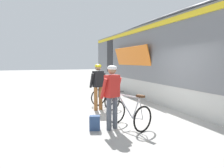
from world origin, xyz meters
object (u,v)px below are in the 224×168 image
(backpack_on_platform, at_px, (95,123))
(train_car, at_px, (196,59))
(cyclist_near_in_dark, at_px, (98,83))
(bicycle_far_silver, at_px, (129,114))
(water_bottle_near_the_bikes, at_px, (114,108))
(cyclist_far_in_red, at_px, (112,91))
(bicycle_near_black, at_px, (105,98))

(backpack_on_platform, bearing_deg, train_car, 39.31)
(cyclist_near_in_dark, bearing_deg, bicycle_far_silver, -84.91)
(backpack_on_platform, distance_m, water_bottle_near_the_bikes, 2.24)
(train_car, height_order, bicycle_far_silver, train_car)
(bicycle_far_silver, height_order, backpack_on_platform, bicycle_far_silver)
(bicycle_far_silver, bearing_deg, cyclist_far_in_red, 173.93)
(train_car, relative_size, cyclist_far_in_red, 11.02)
(cyclist_far_in_red, bearing_deg, bicycle_near_black, 75.92)
(cyclist_near_in_dark, height_order, bicycle_near_black, cyclist_near_in_dark)
(train_car, xyz_separation_m, water_bottle_near_the_bikes, (-3.73, 0.06, -1.86))
(train_car, distance_m, cyclist_near_in_dark, 4.35)
(train_car, bearing_deg, cyclist_far_in_red, -157.53)
(bicycle_far_silver, bearing_deg, cyclist_near_in_dark, 95.09)
(cyclist_near_in_dark, bearing_deg, cyclist_far_in_red, -96.96)
(backpack_on_platform, xyz_separation_m, water_bottle_near_the_bikes, (1.26, 1.86, -0.09))
(cyclist_far_in_red, height_order, water_bottle_near_the_bikes, cyclist_far_in_red)
(train_car, relative_size, backpack_on_platform, 48.55)
(cyclist_near_in_dark, relative_size, backpack_on_platform, 4.40)
(cyclist_far_in_red, distance_m, bicycle_near_black, 2.70)
(train_car, bearing_deg, water_bottle_near_the_bikes, 179.02)
(cyclist_near_in_dark, distance_m, cyclist_far_in_red, 2.32)
(cyclist_far_in_red, height_order, bicycle_far_silver, cyclist_far_in_red)
(train_car, height_order, cyclist_far_in_red, train_car)
(cyclist_far_in_red, xyz_separation_m, backpack_on_platform, (-0.47, 0.07, -0.85))
(backpack_on_platform, height_order, water_bottle_near_the_bikes, backpack_on_platform)
(backpack_on_platform, bearing_deg, bicycle_far_silver, 12.09)
(train_car, xyz_separation_m, bicycle_far_silver, (-4.02, -1.92, -1.56))
(bicycle_near_black, height_order, water_bottle_near_the_bikes, bicycle_near_black)
(cyclist_near_in_dark, distance_m, water_bottle_near_the_bikes, 1.13)
(cyclist_near_in_dark, distance_m, backpack_on_platform, 2.50)
(water_bottle_near_the_bikes, bearing_deg, bicycle_far_silver, -98.43)
(bicycle_far_silver, bearing_deg, backpack_on_platform, 172.57)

